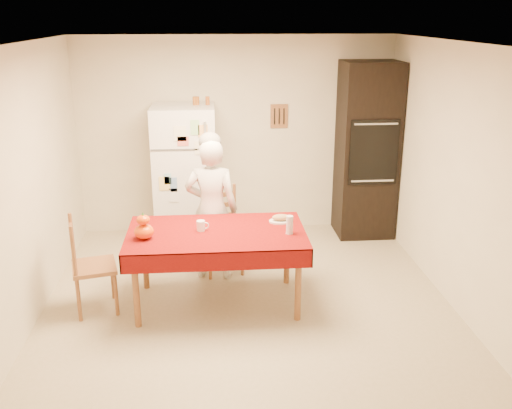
{
  "coord_description": "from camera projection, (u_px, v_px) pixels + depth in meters",
  "views": [
    {
      "loc": [
        -0.34,
        -4.94,
        2.74
      ],
      "look_at": [
        0.09,
        0.2,
        1.01
      ],
      "focal_mm": 40.0,
      "sensor_mm": 36.0,
      "label": 1
    }
  ],
  "objects": [
    {
      "name": "dining_table",
      "position": [
        216.0,
        238.0,
        5.47
      ],
      "size": [
        1.7,
        1.0,
        0.76
      ],
      "color": "brown",
      "rests_on": "floor"
    },
    {
      "name": "wine_glass",
      "position": [
        290.0,
        225.0,
        5.37
      ],
      "size": [
        0.07,
        0.07,
        0.18
      ],
      "primitive_type": "cylinder",
      "color": "silver",
      "rests_on": "dining_table"
    },
    {
      "name": "spice_jar_right",
      "position": [
        208.0,
        101.0,
        6.8
      ],
      "size": [
        0.05,
        0.05,
        0.1
      ],
      "primitive_type": "cylinder",
      "color": "#994D1B",
      "rests_on": "refrigerator"
    },
    {
      "name": "bread_plate",
      "position": [
        281.0,
        221.0,
        5.69
      ],
      "size": [
        0.24,
        0.24,
        0.02
      ],
      "primitive_type": "cylinder",
      "color": "silver",
      "rests_on": "dining_table"
    },
    {
      "name": "spice_jar_left",
      "position": [
        195.0,
        101.0,
        6.79
      ],
      "size": [
        0.05,
        0.05,
        0.1
      ],
      "primitive_type": "cylinder",
      "color": "#904E1A",
      "rests_on": "refrigerator"
    },
    {
      "name": "seated_woman",
      "position": [
        212.0,
        209.0,
        6.03
      ],
      "size": [
        0.62,
        0.46,
        1.54
      ],
      "primitive_type": "imported",
      "rotation": [
        0.0,
        0.0,
        2.97
      ],
      "color": "silver",
      "rests_on": "floor"
    },
    {
      "name": "pumpkin_lower",
      "position": [
        144.0,
        232.0,
        5.25
      ],
      "size": [
        0.18,
        0.18,
        0.14
      ],
      "primitive_type": "ellipsoid",
      "color": "#D24F04",
      "rests_on": "dining_table"
    },
    {
      "name": "pumpkin_upper",
      "position": [
        143.0,
        220.0,
        5.22
      ],
      "size": [
        0.12,
        0.12,
        0.09
      ],
      "primitive_type": "ellipsoid",
      "color": "#C63104",
      "rests_on": "pumpkin_lower"
    },
    {
      "name": "coffee_mug",
      "position": [
        201.0,
        226.0,
        5.45
      ],
      "size": [
        0.08,
        0.08,
        0.1
      ],
      "primitive_type": "cylinder",
      "color": "white",
      "rests_on": "dining_table"
    },
    {
      "name": "spice_jar_mid",
      "position": [
        197.0,
        101.0,
        6.79
      ],
      "size": [
        0.05,
        0.05,
        0.1
      ],
      "primitive_type": "cylinder",
      "color": "brown",
      "rests_on": "refrigerator"
    },
    {
      "name": "refrigerator",
      "position": [
        185.0,
        175.0,
        7.02
      ],
      "size": [
        0.75,
        0.74,
        1.7
      ],
      "color": "white",
      "rests_on": "floor"
    },
    {
      "name": "chair_far",
      "position": [
        221.0,
        226.0,
        6.29
      ],
      "size": [
        0.49,
        0.47,
        0.95
      ],
      "rotation": [
        0.0,
        0.0,
        0.2
      ],
      "color": "brown",
      "rests_on": "floor"
    },
    {
      "name": "oven_cabinet",
      "position": [
        367.0,
        151.0,
        7.16
      ],
      "size": [
        0.7,
        0.62,
        2.2
      ],
      "color": "black",
      "rests_on": "floor"
    },
    {
      "name": "bread_loaf",
      "position": [
        281.0,
        217.0,
        5.67
      ],
      "size": [
        0.18,
        0.1,
        0.06
      ],
      "primitive_type": "ellipsoid",
      "color": "#A38250",
      "rests_on": "bread_plate"
    },
    {
      "name": "chair_left",
      "position": [
        87.0,
        262.0,
        5.38
      ],
      "size": [
        0.49,
        0.5,
        0.95
      ],
      "rotation": [
        0.0,
        0.0,
        1.82
      ],
      "color": "brown",
      "rests_on": "floor"
    },
    {
      "name": "room_shell",
      "position": [
        248.0,
        146.0,
        5.05
      ],
      "size": [
        4.02,
        4.52,
        2.51
      ],
      "color": "beige",
      "rests_on": "ground"
    },
    {
      "name": "floor",
      "position": [
        249.0,
        309.0,
        5.57
      ],
      "size": [
        4.5,
        4.5,
        0.0
      ],
      "primitive_type": "plane",
      "color": "tan",
      "rests_on": "ground"
    }
  ]
}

